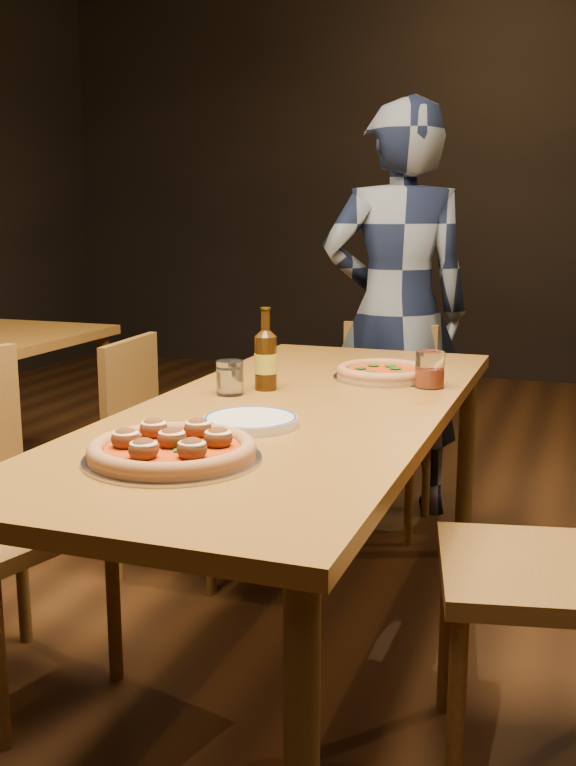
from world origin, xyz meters
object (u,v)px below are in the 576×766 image
(plate_stack, at_px, (251,421))
(water_glass, at_px, (230,378))
(chair_end, at_px, (378,425))
(diner, at_px, (397,313))
(chair_main_nw, at_px, (5,524))
(amber_glass, at_px, (430,370))
(table_main, at_px, (294,431))
(chair_main_e, at_px, (544,567))
(pizza_meatball, at_px, (172,448))
(beer_bottle, at_px, (266,361))
(pizza_margherita, at_px, (383,372))
(chair_main_sw, at_px, (181,452))

(plate_stack, xyz_separation_m, water_glass, (-0.19, 0.32, 0.04))
(chair_end, relative_size, diner, 0.50)
(chair_main_nw, relative_size, amber_glass, 8.70)
(amber_glass, bearing_deg, table_main, -130.15)
(chair_main_e, bearing_deg, chair_main_nw, -95.91)
(chair_end, height_order, pizza_meatball, chair_end)
(beer_bottle, bearing_deg, plate_stack, -73.86)
(diner, bearing_deg, table_main, 67.63)
(pizza_margherita, xyz_separation_m, amber_glass, (0.16, -0.09, 0.03))
(table_main, xyz_separation_m, chair_main_nw, (-0.66, -0.39, -0.21))
(chair_main_e, bearing_deg, chair_end, -164.58)
(amber_glass, bearing_deg, pizza_meatball, -111.62)
(pizza_meatball, bearing_deg, diner, 88.39)
(chair_main_sw, height_order, pizza_margherita, chair_main_sw)
(chair_main_sw, bearing_deg, chair_main_nw, 171.87)
(table_main, distance_m, amber_glass, 0.48)
(table_main, height_order, chair_main_nw, chair_main_nw)
(table_main, bearing_deg, plate_stack, -95.74)
(chair_main_sw, distance_m, chair_end, 0.85)
(pizza_meatball, bearing_deg, pizza_margherita, 78.44)
(table_main, distance_m, diner, 1.35)
(table_main, distance_m, water_glass, 0.26)
(table_main, distance_m, chair_end, 1.16)
(table_main, xyz_separation_m, diner, (-0.02, 1.34, 0.17))
(plate_stack, bearing_deg, pizza_meatball, -97.73)
(beer_bottle, distance_m, amber_glass, 0.49)
(beer_bottle, bearing_deg, chair_main_e, -26.70)
(pizza_meatball, bearing_deg, chair_main_e, 23.77)
(beer_bottle, bearing_deg, pizza_margherita, 44.78)
(pizza_meatball, xyz_separation_m, beer_bottle, (-0.08, 0.74, 0.06))
(plate_stack, height_order, amber_glass, amber_glass)
(chair_main_nw, bearing_deg, chair_main_e, -69.86)
(pizza_margherita, bearing_deg, amber_glass, -29.54)
(amber_glass, bearing_deg, chair_main_sw, 171.96)
(chair_main_e, relative_size, amber_glass, 9.02)
(chair_main_e, relative_size, pizza_meatball, 2.58)
(chair_main_e, xyz_separation_m, pizza_meatball, (-0.74, -0.33, 0.29))
(table_main, bearing_deg, chair_end, 91.87)
(chair_main_sw, xyz_separation_m, diner, (0.57, 0.86, 0.42))
(amber_glass, xyz_separation_m, diner, (-0.32, 0.98, 0.05))
(chair_main_sw, distance_m, pizza_margherita, 0.80)
(chair_end, bearing_deg, amber_glass, -65.91)
(chair_main_sw, relative_size, chair_main_e, 0.89)
(chair_main_nw, height_order, plate_stack, chair_main_nw)
(chair_main_nw, height_order, beer_bottle, beer_bottle)
(chair_main_e, relative_size, pizza_margherita, 3.09)
(chair_main_sw, xyz_separation_m, pizza_margherita, (0.73, -0.03, 0.34))
(pizza_margherita, relative_size, plate_stack, 1.38)
(chair_end, height_order, beer_bottle, beer_bottle)
(chair_main_sw, distance_m, amber_glass, 0.97)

